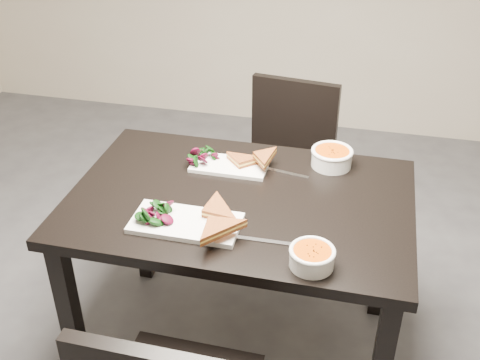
{
  "coord_description": "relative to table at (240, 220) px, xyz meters",
  "views": [
    {
      "loc": [
        0.37,
        -1.3,
        1.89
      ],
      "look_at": [
        -0.02,
        0.36,
        0.82
      ],
      "focal_mm": 43.66,
      "sensor_mm": 36.0,
      "label": 1
    }
  ],
  "objects": [
    {
      "name": "sandwich_far",
      "position": [
        -0.02,
        0.17,
        0.14
      ],
      "size": [
        0.18,
        0.18,
        0.05
      ],
      "primitive_type": null,
      "rotation": [
        0.0,
        0.0,
        0.74
      ],
      "color": "#A95323",
      "rests_on": "plate_far"
    },
    {
      "name": "plate_far",
      "position": [
        -0.09,
        0.19,
        0.11
      ],
      "size": [
        0.29,
        0.14,
        0.01
      ],
      "primitive_type": "cube",
      "color": "white",
      "rests_on": "table"
    },
    {
      "name": "plate_near",
      "position": [
        -0.13,
        -0.2,
        0.11
      ],
      "size": [
        0.36,
        0.18,
        0.02
      ],
      "primitive_type": "cube",
      "color": "white",
      "rests_on": "table"
    },
    {
      "name": "cutlery_near",
      "position": [
        0.13,
        -0.23,
        0.1
      ],
      "size": [
        0.18,
        0.02,
        0.0
      ],
      "primitive_type": "cube",
      "rotation": [
        0.0,
        0.0,
        0.02
      ],
      "color": "silver",
      "rests_on": "table"
    },
    {
      "name": "soup_bowl_far",
      "position": [
        0.29,
        0.29,
        0.14
      ],
      "size": [
        0.16,
        0.16,
        0.07
      ],
      "color": "white",
      "rests_on": "table"
    },
    {
      "name": "cutlery_far",
      "position": [
        0.13,
        0.2,
        0.1
      ],
      "size": [
        0.18,
        0.05,
        0.0
      ],
      "primitive_type": "cube",
      "rotation": [
        0.0,
        0.0,
        -0.18
      ],
      "color": "silver",
      "rests_on": "table"
    },
    {
      "name": "table",
      "position": [
        0.0,
        0.0,
        0.0
      ],
      "size": [
        1.2,
        0.8,
        0.75
      ],
      "color": "black",
      "rests_on": "ground"
    },
    {
      "name": "sandwich_near",
      "position": [
        -0.07,
        -0.19,
        0.15
      ],
      "size": [
        0.2,
        0.16,
        0.06
      ],
      "primitive_type": null,
      "rotation": [
        0.0,
        0.0,
        -0.15
      ],
      "color": "#A95323",
      "rests_on": "plate_near"
    },
    {
      "name": "salad_near",
      "position": [
        -0.23,
        -0.2,
        0.14
      ],
      "size": [
        0.11,
        0.1,
        0.05
      ],
      "primitive_type": null,
      "color": "black",
      "rests_on": "plate_near"
    },
    {
      "name": "salad_far",
      "position": [
        -0.19,
        0.19,
        0.13
      ],
      "size": [
        0.09,
        0.08,
        0.04
      ],
      "primitive_type": null,
      "color": "black",
      "rests_on": "plate_far"
    },
    {
      "name": "soup_bowl_near",
      "position": [
        0.29,
        -0.31,
        0.13
      ],
      "size": [
        0.14,
        0.14,
        0.06
      ],
      "color": "white",
      "rests_on": "table"
    },
    {
      "name": "chair_far",
      "position": [
        0.05,
        0.75,
        -0.17
      ],
      "size": [
        0.47,
        0.47,
        0.85
      ],
      "rotation": [
        0.0,
        0.0,
        -0.13
      ],
      "color": "black",
      "rests_on": "ground"
    }
  ]
}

